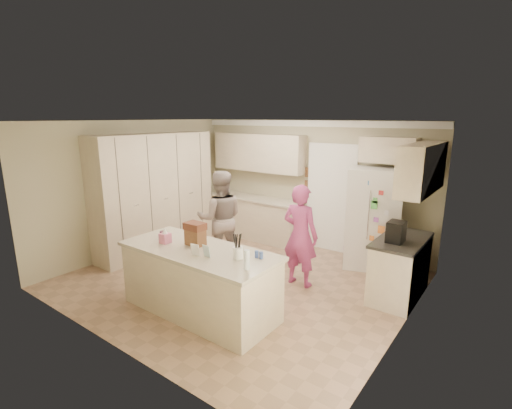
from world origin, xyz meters
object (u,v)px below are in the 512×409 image
Objects in this scene: refrigerator at (373,218)px; coffee_maker at (396,232)px; teen_girl at (300,236)px; tissue_box at (165,238)px; dollhouse_body at (195,237)px; island_base at (200,282)px; teen_boy at (220,219)px; utensil_crock at (238,253)px.

coffee_maker is at bearing -75.09° from refrigerator.
teen_girl is at bearing -167.01° from coffee_maker.
teen_girl is (1.22, 1.68, -0.17)m from tissue_box.
coffee_maker is at bearing 39.29° from dollhouse_body.
refrigerator is 0.82× the size of island_base.
coffee_maker reaches higher than tissue_box.
teen_girl reaches higher than tissue_box.
tissue_box is at bearing 53.89° from teen_girl.
island_base is at bearing 66.85° from teen_girl.
island_base is (-1.34, -3.00, -0.46)m from refrigerator.
teen_boy reaches higher than island_base.
island_base is at bearing 10.30° from tissue_box.
utensil_crock is 1.21m from tissue_box.
teen_girl is (0.82, 1.48, -0.21)m from dollhouse_body.
utensil_crock is at bearing 95.49° from teen_boy.
dollhouse_body is 1.71m from teen_girl.
tissue_box is (-1.20, -0.15, -0.00)m from utensil_crock.
island_base is 1.26× the size of teen_boy.
coffee_maker is 2.00× the size of utensil_crock.
coffee_maker reaches higher than dollhouse_body.
coffee_maker is at bearing 52.88° from utensil_crock.
teen_boy is (-1.56, 1.42, -0.13)m from utensil_crock.
teen_boy reaches higher than teen_girl.
tissue_box is (-0.55, -0.10, 0.56)m from island_base.
tissue_box is 0.54× the size of dollhouse_body.
teen_boy is (-2.96, -0.43, -0.20)m from coffee_maker.
dollhouse_body is at bearing 146.31° from island_base.
coffee_maker is at bearing -167.08° from teen_girl.
coffee_maker is 0.18× the size of teen_girl.
teen_boy is at bearing 103.08° from tissue_box.
utensil_crock is 2.11m from teen_boy.
coffee_maker is 2.14× the size of tissue_box.
refrigerator reaches higher than coffee_maker.
coffee_maker is 2.87m from island_base.
tissue_box is 0.45m from dollhouse_body.
coffee_maker is at bearing 42.83° from island_base.
refrigerator is 3.03m from utensil_crock.
island_base is at bearing -131.95° from refrigerator.
dollhouse_body is (-0.15, 0.10, 0.60)m from island_base.
coffee_maker is 2.32m from utensil_crock.
teen_girl is at bearing -132.93° from refrigerator.
refrigerator is 3.27m from dollhouse_body.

